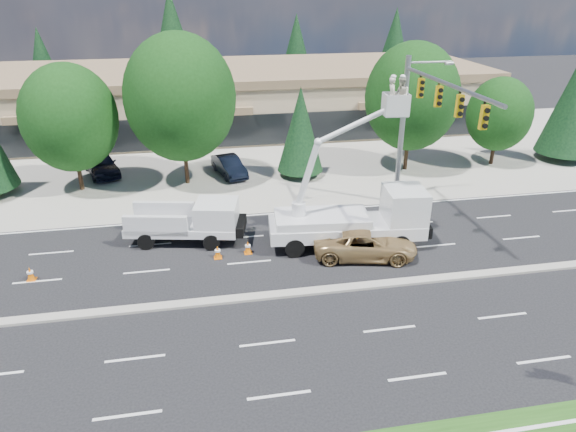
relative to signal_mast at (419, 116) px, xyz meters
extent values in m
plane|color=black|center=(-10.03, -7.04, -6.06)|extent=(140.00, 140.00, 0.00)
cube|color=#9A988C|center=(-10.03, 12.96, -6.05)|extent=(140.00, 22.00, 0.01)
cube|color=#9A988C|center=(-10.03, -7.04, -6.00)|extent=(120.00, 0.55, 0.12)
cube|color=tan|center=(-10.03, 22.96, -3.56)|extent=(50.00, 15.00, 5.00)
cube|color=#7A6147|center=(-10.03, 22.96, -0.91)|extent=(50.40, 15.40, 0.70)
cube|color=black|center=(-10.03, 15.41, -4.56)|extent=(48.00, 0.12, 2.60)
cylinder|color=#332114|center=(-20.03, 7.96, -4.70)|extent=(0.28, 0.28, 2.71)
ellipsoid|color=black|center=(-20.03, 7.96, -1.17)|extent=(6.02, 6.02, 6.92)
cylinder|color=#332114|center=(-13.03, 7.96, -4.42)|extent=(0.28, 0.28, 3.27)
ellipsoid|color=black|center=(-13.03, 7.96, -0.16)|extent=(7.26, 7.26, 8.35)
cylinder|color=#332114|center=(-5.03, 7.96, -5.66)|extent=(0.26, 0.26, 0.80)
cone|color=black|center=(-5.03, 7.96, -2.63)|extent=(3.24, 3.24, 5.92)
cylinder|color=#332114|center=(2.97, 7.96, -4.57)|extent=(0.28, 0.28, 2.98)
ellipsoid|color=black|center=(2.97, 7.96, -0.67)|extent=(6.62, 6.62, 7.62)
cylinder|color=#332114|center=(9.97, 7.96, -4.99)|extent=(0.28, 0.28, 2.13)
ellipsoid|color=black|center=(9.97, 7.96, -2.21)|extent=(4.73, 4.73, 5.44)
cylinder|color=#332114|center=(15.97, 7.96, -5.66)|extent=(0.26, 0.26, 0.80)
cone|color=black|center=(15.97, 7.96, -1.56)|extent=(4.25, 4.25, 7.77)
cylinder|color=#332114|center=(-28.03, 34.96, -5.66)|extent=(0.26, 0.26, 0.80)
cone|color=black|center=(-28.03, 34.96, -1.56)|extent=(4.26, 4.26, 7.77)
cylinder|color=#332114|center=(-14.03, 34.96, -5.66)|extent=(0.26, 0.26, 0.80)
cone|color=black|center=(-14.03, 34.96, 0.46)|extent=(6.16, 6.16, 11.26)
cylinder|color=#332114|center=(-0.03, 34.96, -5.66)|extent=(0.26, 0.26, 0.80)
cone|color=black|center=(-0.03, 34.96, -0.99)|extent=(4.79, 4.79, 8.76)
cylinder|color=#332114|center=(11.97, 34.96, -5.66)|extent=(0.26, 0.26, 0.80)
cone|color=black|center=(11.97, 34.96, -0.69)|extent=(5.07, 5.07, 9.26)
cylinder|color=gray|center=(-0.03, 2.16, -1.56)|extent=(0.32, 0.32, 9.00)
cylinder|color=gray|center=(-0.03, -2.84, 2.24)|extent=(0.20, 10.00, 0.20)
cylinder|color=gray|center=(1.27, 2.16, 2.54)|extent=(2.60, 0.12, 0.12)
cube|color=gold|center=(-0.03, 0.16, 1.49)|extent=(0.32, 0.22, 1.05)
cube|color=gold|center=(-0.03, -2.04, 1.49)|extent=(0.32, 0.22, 1.05)
cube|color=gold|center=(-0.03, -4.24, 1.49)|extent=(0.32, 0.22, 1.05)
cube|color=gold|center=(-0.03, -6.44, 1.49)|extent=(0.32, 0.22, 1.05)
cube|color=silver|center=(-13.24, -0.84, -5.22)|extent=(6.21, 3.31, 0.44)
cube|color=silver|center=(-11.42, -1.22, -4.53)|extent=(2.54, 2.51, 1.47)
cube|color=black|center=(-10.79, -1.35, -4.34)|extent=(0.45, 1.84, 0.98)
cube|color=silver|center=(-14.21, 0.31, -4.73)|extent=(3.33, 0.96, 1.08)
cube|color=silver|center=(-14.59, -1.52, -4.73)|extent=(3.33, 0.96, 1.08)
cube|color=silver|center=(-4.76, -2.84, -5.05)|extent=(8.28, 3.20, 0.71)
cube|color=silver|center=(-1.74, -3.14, -3.99)|extent=(2.24, 2.56, 2.02)
cube|color=black|center=(-0.99, -3.21, -3.83)|extent=(0.28, 2.02, 1.21)
cube|color=silver|center=(-6.07, -2.72, -4.49)|extent=(5.05, 2.79, 0.51)
cylinder|color=silver|center=(-7.27, -2.60, -3.94)|extent=(0.71, 0.71, 0.81)
cube|color=silver|center=(-2.68, -3.05, 1.42)|extent=(1.19, 1.01, 1.09)
imported|color=beige|center=(-2.90, -3.03, 1.83)|extent=(0.48, 0.67, 1.74)
imported|color=beige|center=(-2.46, -3.07, 1.83)|extent=(0.74, 0.91, 1.74)
ellipsoid|color=white|center=(-2.90, -3.03, 2.72)|extent=(0.26, 0.26, 0.18)
ellipsoid|color=white|center=(-2.46, -3.07, 2.72)|extent=(0.26, 0.26, 0.18)
cube|color=orange|center=(-20.32, -3.66, -6.04)|extent=(0.40, 0.40, 0.03)
cone|color=orange|center=(-20.32, -3.66, -5.71)|extent=(0.36, 0.36, 0.70)
cylinder|color=white|center=(-20.32, -3.66, -5.64)|extent=(0.29, 0.29, 0.10)
cube|color=orange|center=(-11.55, -3.10, -6.04)|extent=(0.40, 0.40, 0.03)
cone|color=orange|center=(-11.55, -3.10, -5.71)|extent=(0.36, 0.36, 0.70)
cylinder|color=white|center=(-11.55, -3.10, -5.64)|extent=(0.29, 0.29, 0.10)
cube|color=orange|center=(-9.98, -2.87, -6.04)|extent=(0.40, 0.40, 0.03)
cone|color=orange|center=(-9.98, -2.87, -5.71)|extent=(0.36, 0.36, 0.70)
cylinder|color=white|center=(-9.98, -2.87, -5.64)|extent=(0.29, 0.29, 0.10)
cube|color=orange|center=(-3.47, -2.75, -6.04)|extent=(0.40, 0.40, 0.03)
cone|color=orange|center=(-3.47, -2.75, -5.71)|extent=(0.36, 0.36, 0.70)
cylinder|color=white|center=(-3.47, -2.75, -5.64)|extent=(0.29, 0.29, 0.10)
imported|color=tan|center=(-4.16, -4.24, -5.33)|extent=(5.61, 3.41, 1.45)
imported|color=black|center=(-19.13, 10.85, -5.23)|extent=(3.46, 5.20, 1.64)
imported|color=black|center=(-10.03, 9.04, -5.37)|extent=(2.52, 4.39, 1.37)
camera|label=1|loc=(-12.11, -26.18, 6.82)|focal=32.00mm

